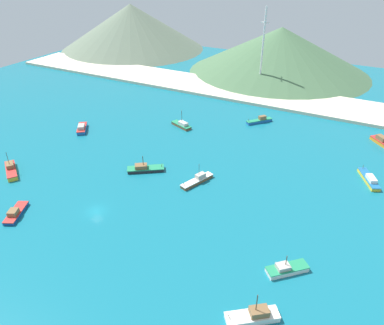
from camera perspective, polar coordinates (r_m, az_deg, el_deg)
name	(u,v)px	position (r m, az deg, el deg)	size (l,w,h in m)	color
ground	(161,159)	(113.51, -4.92, 0.60)	(260.00, 280.00, 0.50)	#146B7F
fishing_boat_0	(260,120)	(138.80, 10.51, 6.47)	(8.10, 9.08, 2.45)	#1E5BA8
fishing_boat_1	(383,142)	(135.72, 27.63, 2.82)	(8.91, 9.37, 2.67)	orange
fishing_boat_2	(369,179)	(112.61, 25.91, -2.33)	(6.98, 10.91, 2.23)	gold
fishing_boat_3	(11,170)	(117.43, -26.40, -1.02)	(10.08, 8.09, 6.54)	gold
fishing_boat_4	(287,269)	(78.20, 14.53, -15.76)	(8.13, 7.94, 4.34)	silver
fishing_boat_5	(16,213)	(98.94, -25.82, -7.08)	(6.25, 8.96, 2.09)	#14478C
fishing_boat_6	(145,169)	(106.96, -7.38, -0.94)	(10.45, 8.52, 4.91)	#232328
fishing_boat_7	(198,180)	(100.99, 0.89, -2.73)	(5.71, 10.69, 5.67)	brown
fishing_boat_8	(254,316)	(69.59, 9.58, -22.52)	(9.29, 7.99, 6.13)	silver
fishing_boat_9	(82,128)	(135.82, -16.81, 5.15)	(7.50, 8.69, 2.50)	#1E5BA8
fishing_boat_10	(182,125)	(132.96, -1.61, 5.90)	(8.98, 5.58, 6.39)	brown
beach_strip	(240,91)	(168.51, 7.55, 10.96)	(247.00, 24.95, 1.20)	beige
hill_west	(132,27)	(247.47, -9.39, 20.15)	(90.17, 90.17, 26.98)	#60705B
hill_central	(280,50)	(199.02, 13.53, 16.65)	(92.07, 92.07, 22.64)	#476B47
radio_tower	(263,49)	(168.43, 10.95, 16.93)	(3.57, 2.86, 35.70)	silver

